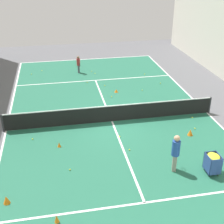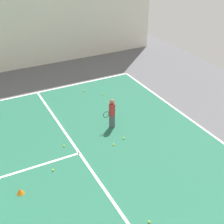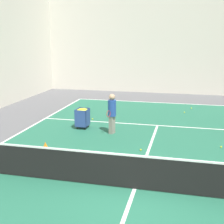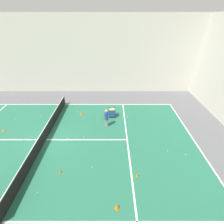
% 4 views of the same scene
% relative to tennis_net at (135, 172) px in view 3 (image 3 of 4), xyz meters
% --- Properties ---
extents(ground_plane, '(34.64, 34.64, 0.00)m').
position_rel_tennis_net_xyz_m(ground_plane, '(0.00, 0.00, -0.51)').
color(ground_plane, '#5B5B60').
extents(court_playing_area, '(11.35, 23.51, 0.00)m').
position_rel_tennis_net_xyz_m(court_playing_area, '(0.00, 0.00, -0.51)').
color(court_playing_area, '#23664C').
rests_on(court_playing_area, ground).
extents(line_baseline_far, '(11.35, 0.10, 0.00)m').
position_rel_tennis_net_xyz_m(line_baseline_far, '(0.00, 11.75, -0.51)').
color(line_baseline_far, white).
rests_on(line_baseline_far, ground).
extents(line_service_far, '(11.35, 0.10, 0.00)m').
position_rel_tennis_net_xyz_m(line_service_far, '(0.00, 6.46, -0.51)').
color(line_service_far, white).
rests_on(line_service_far, ground).
extents(line_centre_service, '(0.10, 12.93, 0.00)m').
position_rel_tennis_net_xyz_m(line_centre_service, '(0.00, 0.00, -0.51)').
color(line_centre_service, white).
rests_on(line_centre_service, ground).
extents(hall_enclosure_far, '(18.48, 0.15, 8.67)m').
position_rel_tennis_net_xyz_m(hall_enclosure_far, '(0.00, 15.40, 3.82)').
color(hall_enclosure_far, silver).
rests_on(hall_enclosure_far, ground).
extents(tennis_net, '(11.65, 0.10, 0.99)m').
position_rel_tennis_net_xyz_m(tennis_net, '(0.00, 0.00, 0.00)').
color(tennis_net, '#2D2D33').
rests_on(tennis_net, ground).
extents(coach_at_net, '(0.43, 0.71, 1.72)m').
position_rel_tennis_net_xyz_m(coach_at_net, '(-1.79, 4.77, 0.47)').
color(coach_at_net, gray).
rests_on(coach_at_net, ground).
extents(ball_cart, '(0.53, 0.64, 0.91)m').
position_rel_tennis_net_xyz_m(ball_cart, '(-3.27, 5.26, 0.13)').
color(ball_cart, '#2D478C').
rests_on(ball_cart, ground).
extents(training_cone_2, '(0.27, 0.27, 0.32)m').
position_rel_tennis_net_xyz_m(training_cone_2, '(-3.66, 2.19, -0.35)').
color(training_cone_2, orange).
rests_on(training_cone_2, ground).
extents(tennis_ball_0, '(0.07, 0.07, 0.07)m').
position_rel_tennis_net_xyz_m(tennis_ball_0, '(-3.27, 6.78, -0.48)').
color(tennis_ball_0, yellow).
rests_on(tennis_ball_0, ground).
extents(tennis_ball_2, '(0.07, 0.07, 0.07)m').
position_rel_tennis_net_xyz_m(tennis_ball_2, '(-0.27, 2.96, -0.48)').
color(tennis_ball_2, yellow).
rests_on(tennis_ball_2, ground).
extents(tennis_ball_3, '(0.07, 0.07, 0.07)m').
position_rel_tennis_net_xyz_m(tennis_ball_3, '(-0.07, 1.70, -0.48)').
color(tennis_ball_3, yellow).
rests_on(tennis_ball_3, ground).
extents(tennis_ball_5, '(0.07, 0.07, 0.07)m').
position_rel_tennis_net_xyz_m(tennis_ball_5, '(2.60, 3.97, -0.48)').
color(tennis_ball_5, yellow).
rests_on(tennis_ball_5, ground).
extents(tennis_ball_11, '(0.07, 0.07, 0.07)m').
position_rel_tennis_net_xyz_m(tennis_ball_11, '(1.56, 10.47, -0.48)').
color(tennis_ball_11, yellow).
rests_on(tennis_ball_11, ground).
extents(tennis_ball_12, '(0.07, 0.07, 0.07)m').
position_rel_tennis_net_xyz_m(tennis_ball_12, '(1.19, 9.31, -0.48)').
color(tennis_ball_12, yellow).
rests_on(tennis_ball_12, ground).
extents(tennis_ball_13, '(0.07, 0.07, 0.07)m').
position_rel_tennis_net_xyz_m(tennis_ball_13, '(-4.17, 1.65, -0.48)').
color(tennis_ball_13, yellow).
rests_on(tennis_ball_13, ground).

